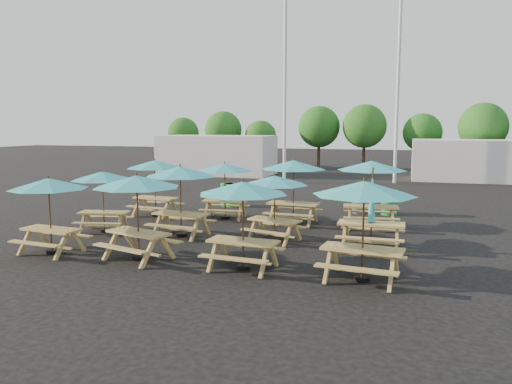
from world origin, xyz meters
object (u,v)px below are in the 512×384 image
(picnic_unit_7, at_px, (275,183))
(picnic_unit_11, at_px, (372,169))
(picnic_unit_0, at_px, (49,187))
(waste_bin_0, at_px, (227,195))
(picnic_unit_9, at_px, (364,193))
(picnic_unit_10, at_px, (371,216))
(waste_bin_1, at_px, (231,195))
(picnic_unit_5, at_px, (225,170))
(waste_bin_2, at_px, (233,195))
(picnic_unit_2, at_px, (155,167))
(picnic_unit_4, at_px, (180,175))
(picnic_unit_1, at_px, (102,179))
(picnic_unit_6, at_px, (243,192))
(waste_bin_4, at_px, (389,202))
(picnic_unit_3, at_px, (137,185))
(picnic_unit_8, at_px, (294,168))
(waste_bin_3, at_px, (360,201))

(picnic_unit_7, distance_m, picnic_unit_11, 3.91)
(picnic_unit_0, bearing_deg, waste_bin_0, 84.65)
(picnic_unit_9, distance_m, waste_bin_0, 11.44)
(picnic_unit_9, relative_size, picnic_unit_10, 1.09)
(waste_bin_1, bearing_deg, picnic_unit_5, -74.50)
(waste_bin_2, bearing_deg, picnic_unit_2, -125.01)
(picnic_unit_4, bearing_deg, waste_bin_2, 99.55)
(picnic_unit_1, bearing_deg, picnic_unit_2, 74.90)
(picnic_unit_1, bearing_deg, waste_bin_0, 60.84)
(picnic_unit_1, height_order, picnic_unit_6, picnic_unit_6)
(waste_bin_4, bearing_deg, picnic_unit_11, -100.10)
(picnic_unit_3, xyz_separation_m, picnic_unit_7, (2.86, 3.10, -0.19))
(picnic_unit_4, relative_size, picnic_unit_9, 0.97)
(picnic_unit_10, relative_size, waste_bin_4, 2.39)
(picnic_unit_6, distance_m, picnic_unit_11, 6.55)
(picnic_unit_1, height_order, picnic_unit_8, picnic_unit_8)
(picnic_unit_9, bearing_deg, waste_bin_2, 131.29)
(picnic_unit_4, distance_m, waste_bin_2, 6.26)
(picnic_unit_0, distance_m, picnic_unit_7, 6.37)
(picnic_unit_8, bearing_deg, picnic_unit_3, -112.28)
(picnic_unit_9, xyz_separation_m, picnic_unit_11, (-0.26, 6.09, 0.03))
(picnic_unit_1, relative_size, waste_bin_4, 2.44)
(picnic_unit_0, height_order, picnic_unit_10, picnic_unit_10)
(picnic_unit_0, distance_m, picnic_unit_9, 8.40)
(picnic_unit_1, height_order, picnic_unit_7, picnic_unit_1)
(picnic_unit_8, distance_m, waste_bin_4, 4.60)
(picnic_unit_10, xyz_separation_m, waste_bin_4, (0.27, 5.96, -0.47))
(picnic_unit_8, bearing_deg, picnic_unit_10, -42.68)
(picnic_unit_2, height_order, waste_bin_0, picnic_unit_2)
(picnic_unit_5, height_order, picnic_unit_6, picnic_unit_6)
(picnic_unit_11, bearing_deg, picnic_unit_3, -139.08)
(picnic_unit_5, relative_size, picnic_unit_7, 0.94)
(picnic_unit_4, xyz_separation_m, waste_bin_1, (-0.56, 6.22, -1.48))
(picnic_unit_6, xyz_separation_m, picnic_unit_8, (-0.10, 5.95, 0.11))
(picnic_unit_4, relative_size, picnic_unit_8, 1.01)
(picnic_unit_9, relative_size, waste_bin_3, 2.60)
(picnic_unit_2, relative_size, picnic_unit_6, 1.03)
(picnic_unit_3, height_order, waste_bin_1, picnic_unit_3)
(waste_bin_2, bearing_deg, waste_bin_1, 133.11)
(picnic_unit_6, relative_size, picnic_unit_10, 1.00)
(picnic_unit_1, height_order, waste_bin_4, picnic_unit_1)
(picnic_unit_4, distance_m, waste_bin_1, 6.42)
(waste_bin_0, bearing_deg, waste_bin_4, -1.96)
(waste_bin_4, bearing_deg, picnic_unit_2, -161.49)
(picnic_unit_8, xyz_separation_m, picnic_unit_9, (2.96, -6.03, -0.00))
(picnic_unit_9, xyz_separation_m, picnic_unit_10, (-0.02, 3.00, -1.06))
(picnic_unit_0, bearing_deg, picnic_unit_2, 96.02)
(picnic_unit_4, xyz_separation_m, picnic_unit_5, (0.27, 3.26, -0.11))
(picnic_unit_2, xyz_separation_m, picnic_unit_8, (5.50, -0.01, 0.10))
(picnic_unit_1, bearing_deg, picnic_unit_9, -29.81)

